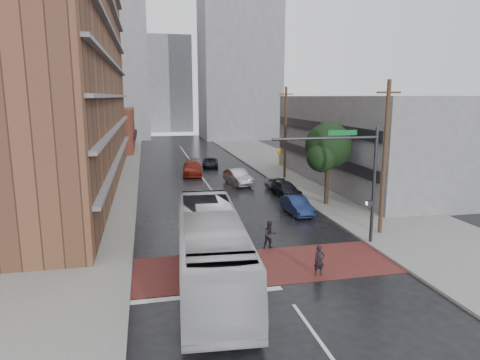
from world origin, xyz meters
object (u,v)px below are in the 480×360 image
transit_bus (211,248)px  pedestrian_a (319,261)px  car_parked_near (297,205)px  car_parked_far (279,184)px  car_travel_a (220,207)px  pedestrian_b (270,235)px  car_travel_b (238,177)px  car_parked_mid (286,189)px  suv_travel (210,163)px  car_travel_c (192,168)px

transit_bus → pedestrian_a: transit_bus is taller
pedestrian_a → car_parked_near: 11.64m
car_parked_far → car_travel_a: bearing=-144.9°
pedestrian_a → pedestrian_b: size_ratio=0.94×
car_travel_b → car_parked_mid: bearing=-70.4°
transit_bus → car_travel_b: 23.76m
transit_bus → car_parked_far: transit_bus is taller
transit_bus → car_parked_near: size_ratio=3.09×
transit_bus → suv_travel: transit_bus is taller
car_travel_b → transit_bus: bearing=-114.3°
suv_travel → car_travel_b: bearing=-76.0°
pedestrian_a → car_parked_far: size_ratio=0.43×
pedestrian_b → car_parked_mid: size_ratio=0.39×
transit_bus → pedestrian_a: bearing=1.4°
car_travel_b → car_parked_far: (3.22, -3.66, -0.16)m
pedestrian_b → transit_bus: bearing=-142.9°
car_travel_b → car_travel_c: car_travel_b is taller
car_travel_a → suv_travel: (2.60, 22.44, -0.06)m
suv_travel → car_parked_far: size_ratio=1.15×
car_parked_mid → suv_travel: bearing=98.5°
pedestrian_b → car_parked_far: 16.15m
suv_travel → car_travel_c: bearing=-111.9°
car_travel_b → car_parked_mid: (3.22, -5.90, -0.16)m
car_travel_a → car_parked_far: size_ratio=1.03×
pedestrian_a → car_travel_a: 12.66m
transit_bus → car_parked_mid: 19.49m
car_travel_a → car_travel_c: (-0.24, 17.55, 0.14)m
car_parked_near → car_parked_far: bearing=81.0°
car_travel_b → car_travel_c: (-4.00, 6.66, -0.01)m
car_parked_near → car_travel_b: bearing=98.7°
car_travel_b → pedestrian_a: bearing=-101.0°
car_travel_c → car_parked_mid: bearing=-54.9°
transit_bus → suv_travel: bearing=85.9°
transit_bus → car_parked_near: 13.86m
pedestrian_b → car_travel_b: size_ratio=0.35×
pedestrian_a → car_parked_mid: pedestrian_a is taller
pedestrian_a → car_parked_near: (2.89, 11.28, -0.11)m
pedestrian_a → car_travel_b: (0.76, 23.18, 0.00)m
pedestrian_b → car_parked_near: 8.18m
pedestrian_a → suv_travel: size_ratio=0.37×
car_travel_a → car_travel_b: size_ratio=0.79×
car_travel_c → car_travel_b: bearing=-53.8°
car_parked_far → pedestrian_a: bearing=-112.4°
car_parked_near → car_parked_mid: (1.10, 6.00, -0.05)m
car_travel_a → car_parked_mid: (6.98, 4.98, -0.02)m
car_travel_a → car_parked_far: car_travel_a is taller
car_travel_b → car_parked_mid: car_travel_b is taller
car_parked_near → car_parked_mid: car_parked_near is taller
car_parked_mid → car_parked_far: (0.00, 2.24, 0.00)m
transit_bus → pedestrian_b: bearing=48.4°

